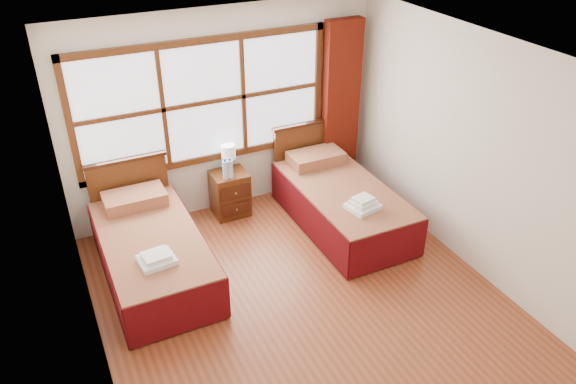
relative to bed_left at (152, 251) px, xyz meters
name	(u,v)px	position (x,y,z in m)	size (l,w,h in m)	color
floor	(305,304)	(1.28, -1.20, -0.31)	(4.50, 4.50, 0.00)	brown
ceiling	(310,60)	(1.28, -1.20, 2.29)	(4.50, 4.50, 0.00)	white
wall_back	(224,113)	(1.28, 1.05, 0.99)	(4.00, 4.00, 0.00)	silver
wall_left	(83,254)	(-0.72, -1.20, 0.99)	(4.50, 4.50, 0.00)	silver
wall_right	(475,156)	(3.28, -1.20, 0.99)	(4.50, 4.50, 0.00)	silver
window	(204,102)	(1.03, 1.01, 1.19)	(3.16, 0.06, 1.56)	white
curtain	(341,106)	(2.88, 0.91, 0.86)	(0.50, 0.16, 2.30)	#5D1509
bed_left	(152,251)	(0.00, 0.00, 0.00)	(1.03, 2.05, 1.00)	#38180B
bed_right	(340,201)	(2.39, 0.00, 0.00)	(1.04, 2.06, 1.01)	#38180B
nightstand	(230,194)	(1.22, 0.80, -0.01)	(0.45, 0.44, 0.59)	#4F2811
towels_left	(157,259)	(-0.05, -0.53, 0.27)	(0.37, 0.33, 0.10)	white
towels_right	(363,204)	(2.34, -0.57, 0.29)	(0.40, 0.37, 0.15)	white
lamp	(228,152)	(1.25, 0.89, 0.53)	(0.18, 0.18, 0.35)	#C38C3E
bottle_near	(225,170)	(1.14, 0.69, 0.41)	(0.07, 0.07, 0.27)	#AEC8E0
bottle_far	(230,169)	(1.20, 0.69, 0.41)	(0.07, 0.07, 0.27)	#AEC8E0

